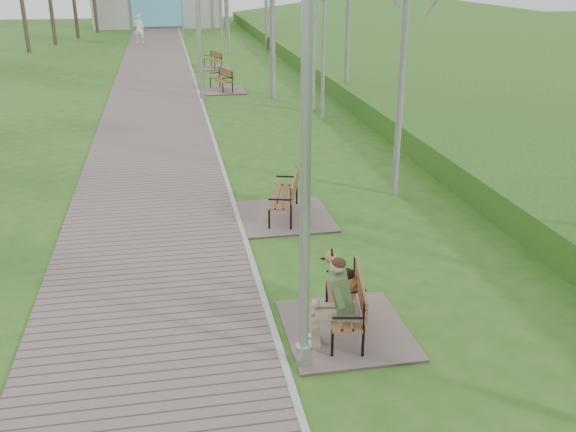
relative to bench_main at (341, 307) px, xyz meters
The scene contains 14 objects.
walkway 18.51m from the bench_main, 98.34° to the left, with size 3.50×67.00×0.04m, color #72605C.
kerb 18.34m from the bench_main, 92.92° to the left, with size 0.10×67.00×0.05m, color #999993.
embankment 20.13m from the bench_main, 56.65° to the left, with size 14.00×70.00×1.60m, color #497728.
building_north 47.87m from the bench_main, 92.92° to the left, with size 10.00×5.20×4.00m.
bench_main is the anchor object (origin of this frame).
bench_second 4.55m from the bench_main, 89.90° to the left, with size 1.84×2.04×1.13m.
bench_third 18.72m from the bench_main, 89.97° to the left, with size 1.78×1.98×1.09m.
bench_far 24.77m from the bench_main, 89.66° to the left, with size 1.60×1.78×0.98m.
lamp_post_near 2.35m from the bench_main, 135.47° to the right, with size 0.21×0.21×5.49m.
lamp_post_second 17.24m from the bench_main, 92.87° to the left, with size 0.22×0.22×5.62m.
lamp_post_third 23.68m from the bench_main, 91.45° to the left, with size 0.17×0.17×4.43m.
lamp_post_far 38.32m from the bench_main, 91.20° to the left, with size 0.20×0.20×5.27m.
pedestrian_near 36.16m from the bench_main, 95.85° to the left, with size 0.67×0.44×1.83m, color white.
pedestrian_far 45.60m from the bench_main, 93.92° to the left, with size 0.71×0.55×1.45m, color gray.
Camera 1 is at (-1.27, -4.43, 4.95)m, focal length 40.00 mm.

